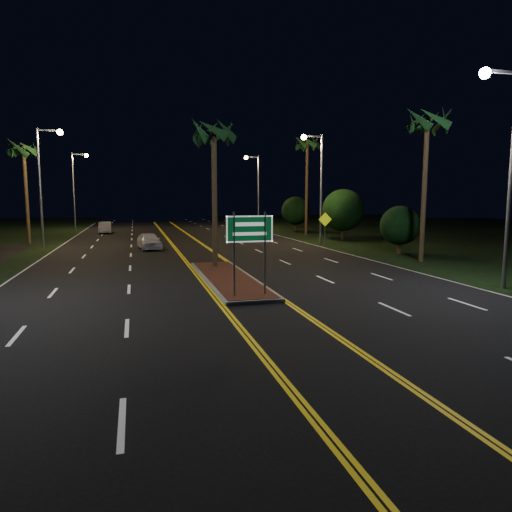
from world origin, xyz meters
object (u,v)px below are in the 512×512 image
object	(u,v)px
streetlight_left_mid	(45,174)
streetlight_right_near	(505,154)
highway_sign	(250,237)
palm_right_far	(307,144)
streetlight_right_far	(256,183)
shrub_mid	(343,210)
palm_right_near	(427,122)
car_far	(105,227)
palm_median	(214,132)
palm_left_far	(24,150)
streetlight_left_far	(77,182)
car_near	(149,239)
median_island	(228,278)
shrub_far	(296,211)
warning_sign	(325,224)
shrub_near	(400,226)
streetlight_right_mid	(317,176)

from	to	relation	value
streetlight_left_mid	streetlight_right_near	xyz separation A→B (m)	(21.23, -22.00, 0.00)
highway_sign	palm_right_far	xyz separation A→B (m)	(12.80, 27.20, 6.74)
streetlight_right_far	shrub_mid	distance (m)	18.55
shrub_mid	streetlight_right_far	bearing A→B (deg)	100.66
palm_right_near	shrub_mid	distance (m)	15.11
streetlight_right_near	car_far	distance (m)	40.86
palm_median	palm_left_far	world-z (taller)	palm_left_far
streetlight_left_far	car_near	bearing A→B (deg)	-71.86
streetlight_left_far	streetlight_right_near	world-z (taller)	same
streetlight_right_far	car_far	size ratio (longest dim) A/B	2.10
shrub_mid	streetlight_left_far	bearing A→B (deg)	140.90
palm_right_near	palm_right_far	xyz separation A→B (m)	(0.30, 20.00, 0.93)
median_island	palm_right_near	size ratio (longest dim) A/B	1.10
palm_right_far	car_near	world-z (taller)	palm_right_far
palm_left_far	palm_right_far	world-z (taller)	palm_right_far
shrub_far	palm_right_near	bearing A→B (deg)	-92.86
median_island	streetlight_left_mid	distance (m)	20.80
shrub_mid	car_near	xyz separation A→B (m)	(-17.17, -2.72, -1.99)
shrub_mid	warning_sign	distance (m)	4.78
median_island	streetlight_right_near	world-z (taller)	streetlight_right_near
palm_right_far	warning_sign	size ratio (longest dim) A/B	3.89
shrub_near	palm_right_far	bearing A→B (deg)	92.51
streetlight_left_far	streetlight_right_far	world-z (taller)	same
streetlight_right_near	car_near	size ratio (longest dim) A/B	2.05
streetlight_right_mid	shrub_near	bearing A→B (deg)	-70.16
streetlight_left_mid	shrub_mid	size ratio (longest dim) A/B	1.95
palm_left_far	car_near	world-z (taller)	palm_left_far
shrub_near	car_near	world-z (taller)	shrub_near
streetlight_right_near	palm_right_near	distance (m)	8.61
palm_right_near	car_far	xyz separation A→B (m)	(-19.83, 28.38, -7.50)
streetlight_left_mid	car_far	size ratio (longest dim) A/B	2.10
median_island	car_far	size ratio (longest dim) A/B	2.39
streetlight_right_far	warning_sign	size ratio (longest dim) A/B	3.40
streetlight_right_far	palm_right_near	distance (m)	32.16
streetlight_right_mid	palm_left_far	distance (m)	24.26
streetlight_left_mid	palm_left_far	size ratio (longest dim) A/B	1.02
palm_right_near	streetlight_right_far	bearing A→B (deg)	93.37
streetlight_left_mid	shrub_near	xyz separation A→B (m)	(24.11, -10.00, -3.71)
streetlight_left_far	shrub_near	xyz separation A→B (m)	(24.11, -30.00, -3.71)
streetlight_right_far	palm_right_far	bearing A→B (deg)	-79.67
shrub_near	shrub_mid	bearing A→B (deg)	87.14
streetlight_right_far	palm_right_near	bearing A→B (deg)	-86.63
highway_sign	palm_right_near	distance (m)	15.55
streetlight_right_near	palm_median	world-z (taller)	streetlight_right_near
streetlight_left_far	shrub_near	size ratio (longest dim) A/B	2.73
streetlight_right_near	palm_left_far	world-z (taller)	streetlight_right_near
car_near	streetlight_left_far	bearing A→B (deg)	100.23
highway_sign	streetlight_right_far	xyz separation A→B (m)	(10.61, 39.20, 3.25)
shrub_far	warning_sign	xyz separation A→B (m)	(-3.00, -15.42, -0.60)
streetlight_left_mid	warning_sign	bearing A→B (deg)	-9.06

